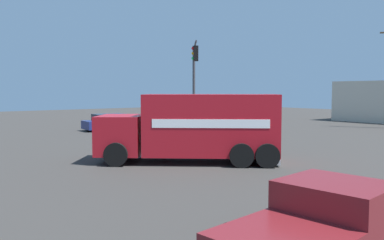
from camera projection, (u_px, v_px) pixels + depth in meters
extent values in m
plane|color=#33302D|center=(173.00, 158.00, 18.66)|extent=(100.00, 100.00, 0.00)
cube|color=#AD141E|center=(211.00, 124.00, 17.43)|extent=(5.59, 5.90, 2.64)
cube|color=#AD141E|center=(121.00, 135.00, 17.66)|extent=(3.06, 3.01, 1.70)
cube|color=black|center=(102.00, 127.00, 17.68)|extent=(1.57, 1.39, 0.88)
cube|color=#B2B2B7|center=(274.00, 158.00, 17.40)|extent=(1.86, 1.67, 0.21)
cube|color=white|center=(211.00, 124.00, 16.22)|extent=(3.19, 3.63, 0.36)
cube|color=white|center=(211.00, 119.00, 18.63)|extent=(3.19, 3.63, 0.36)
cylinder|color=black|center=(116.00, 155.00, 16.48)|extent=(0.87, 0.94, 1.00)
cylinder|color=black|center=(128.00, 146.00, 18.95)|extent=(0.87, 0.94, 1.00)
cylinder|color=black|center=(242.00, 156.00, 16.22)|extent=(0.87, 0.94, 1.00)
cylinder|color=black|center=(238.00, 147.00, 18.69)|extent=(0.87, 0.94, 1.00)
cylinder|color=black|center=(268.00, 156.00, 16.17)|extent=(0.87, 0.94, 1.00)
cylinder|color=black|center=(260.00, 147.00, 18.64)|extent=(0.87, 0.94, 1.00)
cylinder|color=#38383D|center=(194.00, 90.00, 29.53)|extent=(0.20, 0.20, 6.45)
cylinder|color=#38383D|center=(195.00, 45.00, 26.89)|extent=(3.94, 3.02, 0.12)
cylinder|color=#38383D|center=(196.00, 44.00, 24.83)|extent=(0.03, 0.03, 0.25)
cube|color=black|center=(196.00, 53.00, 24.87)|extent=(0.42, 0.42, 0.95)
sphere|color=red|center=(193.00, 48.00, 24.85)|extent=(0.20, 0.20, 0.20)
sphere|color=#EFA314|center=(193.00, 53.00, 24.87)|extent=(0.20, 0.20, 0.20)
sphere|color=#19CC4C|center=(193.00, 58.00, 24.89)|extent=(0.20, 0.20, 0.20)
cube|color=maroon|center=(368.00, 208.00, 8.88)|extent=(2.09, 1.69, 0.50)
cube|color=maroon|center=(335.00, 209.00, 7.75)|extent=(2.11, 1.89, 1.10)
cube|color=black|center=(336.00, 195.00, 7.72)|extent=(1.93, 1.60, 0.48)
cylinder|color=black|center=(323.00, 206.00, 9.52)|extent=(0.31, 0.78, 0.76)
cube|color=navy|center=(111.00, 124.00, 31.76)|extent=(2.08, 4.41, 0.65)
cube|color=black|center=(109.00, 117.00, 31.63)|extent=(1.74, 2.51, 0.50)
cylinder|color=black|center=(123.00, 125.00, 33.33)|extent=(0.24, 0.63, 0.62)
cylinder|color=black|center=(132.00, 126.00, 31.82)|extent=(0.24, 0.63, 0.62)
cylinder|color=black|center=(90.00, 126.00, 31.72)|extent=(0.24, 0.63, 0.62)
cylinder|color=black|center=(99.00, 128.00, 30.21)|extent=(0.24, 0.63, 0.62)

